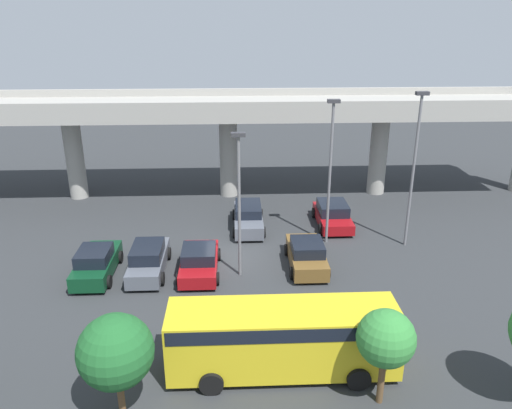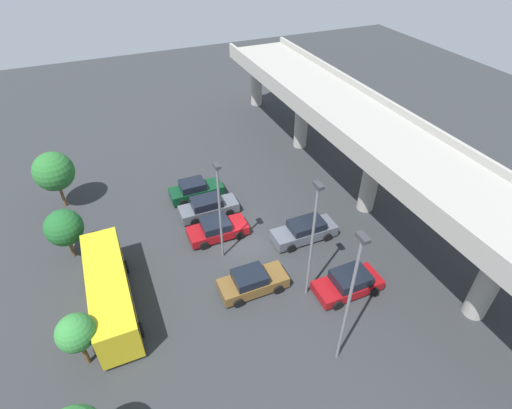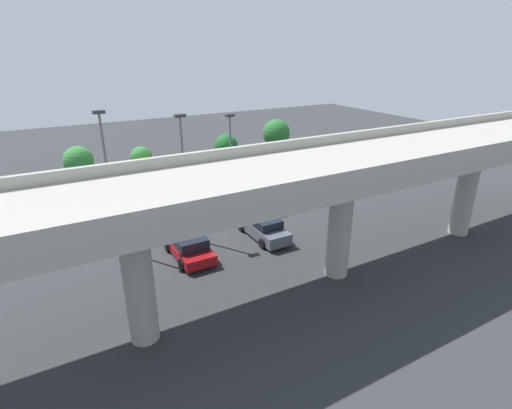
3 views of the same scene
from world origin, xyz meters
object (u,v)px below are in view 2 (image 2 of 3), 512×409
lamp_post_near_aisle (219,206)px  tree_front_right (76,333)px  parked_car_2 (217,229)px  tree_front_left (54,172)px  parked_car_3 (305,231)px  parked_car_5 (348,283)px  parked_car_1 (208,207)px  shuttle_bus (109,289)px  tree_front_centre (64,228)px  lamp_post_by_overpass (313,236)px  parked_car_4 (252,282)px  lamp_post_mid_lot (350,295)px  parked_car_0 (195,190)px

lamp_post_near_aisle → tree_front_right: bearing=-63.1°
parked_car_2 → tree_front_left: size_ratio=0.90×
parked_car_3 → parked_car_5: parked_car_3 is taller
parked_car_2 → tree_front_left: bearing=140.6°
parked_car_1 → shuttle_bus: (6.46, -8.27, 0.89)m
parked_car_2 → tree_front_right: size_ratio=1.19×
parked_car_1 → tree_front_right: bearing=-135.9°
tree_front_right → tree_front_centre: bearing=-178.6°
tree_front_left → shuttle_bus: bearing=10.8°
lamp_post_near_aisle → tree_front_centre: 10.87m
parked_car_5 → tree_front_left: tree_front_left is taller
parked_car_5 → lamp_post_by_overpass: 5.11m
parked_car_3 → tree_front_left: 20.14m
tree_front_right → parked_car_4: bearing=96.6°
parked_car_1 → lamp_post_mid_lot: size_ratio=0.51×
lamp_post_near_aisle → shuttle_bus: bearing=-78.8°
parked_car_2 → parked_car_5: size_ratio=1.01×
shuttle_bus → lamp_post_by_overpass: 12.69m
parked_car_0 → parked_car_1: bearing=-84.5°
parked_car_5 → lamp_post_mid_lot: size_ratio=0.48×
parked_car_4 → tree_front_right: (1.20, -10.36, 1.97)m
tree_front_centre → parked_car_0: bearing=108.5°
parked_car_2 → lamp_post_near_aisle: bearing=-98.8°
lamp_post_near_aisle → tree_front_centre: bearing=-113.3°
parked_car_5 → parked_car_2: bearing=-53.9°
parked_car_2 → parked_car_4: (5.86, 0.41, 0.04)m
parked_car_5 → lamp_post_mid_lot: (3.82, -3.21, 4.57)m
parked_car_3 → parked_car_1: bearing=-44.0°
parked_car_4 → parked_car_5: bearing=-23.9°
parked_car_4 → shuttle_bus: 8.83m
parked_car_2 → lamp_post_mid_lot: size_ratio=0.49×
parked_car_2 → parked_car_4: size_ratio=1.00×
lamp_post_near_aisle → tree_front_right: size_ratio=2.07×
parked_car_5 → shuttle_bus: bearing=-18.2°
parked_car_1 → shuttle_bus: size_ratio=0.53×
shuttle_bus → lamp_post_by_overpass: size_ratio=1.01×
shuttle_bus → parked_car_5: bearing=71.8°
tree_front_left → tree_front_right: bearing=1.9°
parked_car_5 → tree_front_left: size_ratio=0.89×
parked_car_1 → parked_car_4: parked_car_1 is taller
parked_car_1 → parked_car_3: (5.55, 5.76, -0.01)m
parked_car_0 → lamp_post_by_overpass: bearing=-74.4°
shuttle_bus → tree_front_left: (-12.32, -2.35, 1.72)m
parked_car_0 → tree_front_centre: size_ratio=1.13×
parked_car_4 → lamp_post_mid_lot: 8.21m
tree_front_right → lamp_post_by_overpass: bearing=88.0°
parked_car_4 → shuttle_bus: bearing=165.9°
lamp_post_near_aisle → tree_front_left: 14.83m
parked_car_3 → tree_front_right: (4.25, -15.87, 1.95)m
shuttle_bus → tree_front_left: bearing=-169.2°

